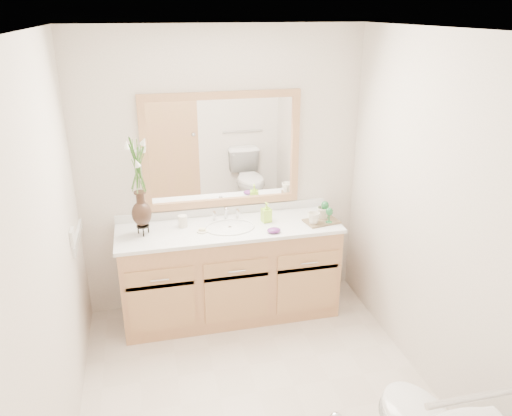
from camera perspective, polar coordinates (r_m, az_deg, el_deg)
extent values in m
plane|color=beige|center=(3.73, 0.20, -20.28)|extent=(2.60, 2.60, 0.00)
cube|color=white|center=(2.77, 0.27, 19.71)|extent=(2.40, 2.60, 0.02)
cube|color=white|center=(4.25, -3.87, 3.95)|extent=(2.40, 0.02, 2.40)
cube|color=white|center=(2.01, 9.38, -18.94)|extent=(2.40, 0.02, 2.40)
cube|color=white|center=(3.04, -22.46, -5.35)|extent=(0.02, 2.60, 2.40)
cube|color=white|center=(3.51, 19.64, -1.27)|extent=(0.02, 2.60, 2.40)
cube|color=tan|center=(4.31, -2.96, -7.38)|extent=(1.80, 0.55, 0.80)
cube|color=white|center=(4.12, -3.07, -2.34)|extent=(1.84, 0.57, 0.03)
ellipsoid|color=white|center=(4.12, -3.01, -2.96)|extent=(0.38, 0.30, 0.12)
cylinder|color=silver|center=(4.24, -3.48, -0.61)|extent=(0.02, 0.02, 0.11)
cylinder|color=silver|center=(4.23, -4.81, -0.92)|extent=(0.02, 0.02, 0.08)
cylinder|color=silver|center=(4.26, -2.15, -0.68)|extent=(0.02, 0.02, 0.08)
cube|color=white|center=(4.17, -3.90, 6.56)|extent=(1.20, 0.01, 0.85)
cube|color=tan|center=(4.07, -4.05, 12.72)|extent=(1.32, 0.04, 0.06)
cube|color=tan|center=(4.31, -3.73, 0.69)|extent=(1.32, 0.04, 0.06)
cube|color=tan|center=(4.11, -12.61, 5.86)|extent=(0.06, 0.04, 0.85)
cube|color=tan|center=(4.31, 4.47, 7.04)|extent=(0.06, 0.04, 0.85)
cube|color=white|center=(3.81, -20.24, -3.12)|extent=(0.02, 0.12, 0.12)
cylinder|color=silver|center=(2.50, 24.56, -18.95)|extent=(0.55, 0.03, 0.03)
cylinder|color=black|center=(4.05, -12.80, -2.01)|extent=(0.10, 0.10, 0.01)
ellipsoid|color=black|center=(4.01, -12.93, -0.63)|extent=(0.15, 0.15, 0.20)
cylinder|color=black|center=(3.96, -13.08, 1.07)|extent=(0.06, 0.06, 0.09)
cylinder|color=#4C7A33|center=(3.88, -13.38, 4.33)|extent=(0.05, 0.05, 0.36)
cylinder|color=silver|center=(4.14, -8.36, -1.50)|extent=(0.08, 0.08, 0.10)
cylinder|color=silver|center=(4.04, -6.16, -2.65)|extent=(0.09, 0.09, 0.01)
cube|color=beige|center=(4.03, -6.17, -2.46)|extent=(0.06, 0.05, 0.02)
imported|color=#A4E235|center=(4.18, 1.19, -0.58)|extent=(0.08, 0.08, 0.15)
ellipsoid|color=#60246D|center=(4.00, 2.06, -2.56)|extent=(0.12, 0.11, 0.04)
cube|color=brown|center=(4.23, 7.49, -1.52)|extent=(0.31, 0.23, 0.01)
imported|color=silver|center=(4.15, 6.60, -1.12)|extent=(0.13, 0.12, 0.10)
imported|color=silver|center=(4.25, 7.67, -0.51)|extent=(0.11, 0.10, 0.11)
cylinder|color=#226734|center=(4.20, 8.32, -1.59)|extent=(0.05, 0.05, 0.01)
cylinder|color=#226734|center=(4.19, 8.35, -1.07)|extent=(0.01, 0.01, 0.08)
ellipsoid|color=#226734|center=(4.17, 8.39, -0.41)|extent=(0.06, 0.06, 0.07)
cylinder|color=#226734|center=(4.29, 7.82, -1.04)|extent=(0.06, 0.06, 0.01)
cylinder|color=#226734|center=(4.27, 7.85, -0.46)|extent=(0.01, 0.01, 0.09)
ellipsoid|color=#226734|center=(4.25, 7.89, 0.27)|extent=(0.07, 0.07, 0.08)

